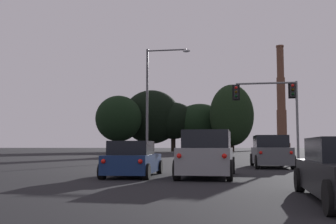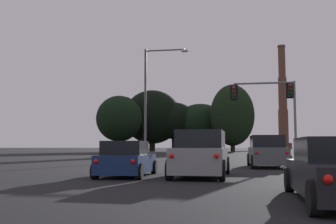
# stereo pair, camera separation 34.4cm
# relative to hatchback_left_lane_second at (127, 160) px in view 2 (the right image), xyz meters

# --- Properties ---
(hatchback_left_lane_second) EXTENTS (2.05, 4.16, 1.44)m
(hatchback_left_lane_second) POSITION_rel_hatchback_left_lane_second_xyz_m (0.00, 0.00, 0.00)
(hatchback_left_lane_second) COLOR navy
(hatchback_left_lane_second) RESTS_ON ground_plane
(suv_right_lane_front) EXTENTS (2.21, 4.94, 1.86)m
(suv_right_lane_front) POSITION_rel_hatchback_left_lane_second_xyz_m (6.19, 8.11, 0.23)
(suv_right_lane_front) COLOR #4C4F54
(suv_right_lane_front) RESTS_ON ground_plane
(suv_center_lane_second) EXTENTS (2.19, 4.94, 1.86)m
(suv_center_lane_second) POSITION_rel_hatchback_left_lane_second_xyz_m (3.01, 0.38, 0.23)
(suv_center_lane_second) COLOR gray
(suv_center_lane_second) RESTS_ON ground_plane
(traffic_light_overhead_right) EXTENTS (4.98, 0.50, 6.13)m
(traffic_light_overhead_right) POSITION_rel_hatchback_left_lane_second_xyz_m (7.23, 14.83, 4.00)
(traffic_light_overhead_right) COLOR slate
(traffic_light_overhead_right) RESTS_ON ground_plane
(street_lamp) EXTENTS (3.82, 0.36, 9.57)m
(street_lamp) POSITION_rel_hatchback_left_lane_second_xyz_m (-2.59, 16.85, 5.19)
(street_lamp) COLOR #56565B
(street_lamp) RESTS_ON ground_plane
(smokestack) EXTENTS (6.32, 6.32, 42.84)m
(smokestack) POSITION_rel_hatchback_left_lane_second_xyz_m (23.56, 149.36, 16.18)
(smokestack) COLOR #523427
(smokestack) RESTS_ON ground_plane
(treeline_right_mid) EXTENTS (10.24, 9.21, 12.39)m
(treeline_right_mid) POSITION_rel_hatchback_left_lane_second_xyz_m (-20.86, 67.55, 6.65)
(treeline_right_mid) COLOR black
(treeline_right_mid) RESTS_ON ground_plane
(treeline_far_right) EXTENTS (10.55, 9.50, 11.48)m
(treeline_far_right) POSITION_rel_hatchback_left_lane_second_xyz_m (-9.77, 74.77, 6.50)
(treeline_far_right) COLOR black
(treeline_far_right) RESTS_ON ground_plane
(treeline_center_right) EXTENTS (13.67, 12.30, 14.43)m
(treeline_center_right) POSITION_rel_hatchback_left_lane_second_xyz_m (-14.93, 74.60, 7.44)
(treeline_center_right) COLOR black
(treeline_center_right) RESTS_ON ground_plane
(treeline_far_left) EXTENTS (11.88, 10.69, 11.14)m
(treeline_far_left) POSITION_rel_hatchback_left_lane_second_xyz_m (-3.60, 75.64, 6.05)
(treeline_far_left) COLOR black
(treeline_far_left) RESTS_ON ground_plane
(treeline_center_left) EXTENTS (9.42, 8.48, 14.48)m
(treeline_center_left) POSITION_rel_hatchback_left_lane_second_xyz_m (3.74, 69.31, 7.22)
(treeline_center_left) COLOR black
(treeline_center_left) RESTS_ON ground_plane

